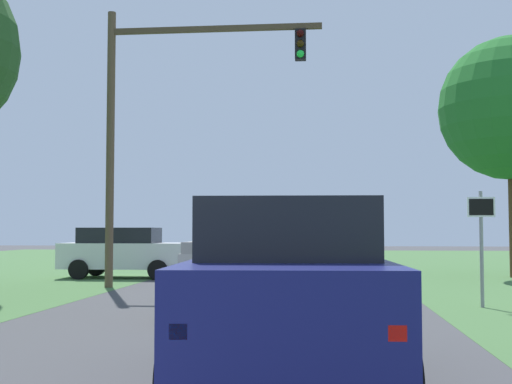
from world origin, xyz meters
TOP-DOWN VIEW (x-y plane):
  - ground_plane at (0.00, 10.00)m, footprint 120.00×120.00m
  - red_suv_near at (1.40, 5.70)m, footprint 2.39×4.71m
  - pickup_truck_lead at (0.40, 11.84)m, footprint 2.38×4.85m
  - traffic_light at (-2.97, 17.73)m, footprint 6.42×0.40m
  - keep_moving_sign at (5.24, 13.48)m, footprint 0.60×0.09m
  - oak_tree_right at (8.59, 23.17)m, footprint 5.18×5.18m
  - crossing_suv_far at (-5.21, 21.69)m, footprint 4.45×2.08m

SIDE VIEW (x-z plane):
  - ground_plane at x=0.00m, z-range 0.00..0.00m
  - crossing_suv_far at x=-5.21m, z-range 0.05..1.82m
  - pickup_truck_lead at x=0.40m, z-range 0.02..1.94m
  - red_suv_near at x=1.40m, z-range 0.05..2.05m
  - keep_moving_sign at x=5.24m, z-range 0.35..2.89m
  - traffic_light at x=-2.97m, z-range 1.20..9.44m
  - oak_tree_right at x=8.59m, z-range 1.73..10.39m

